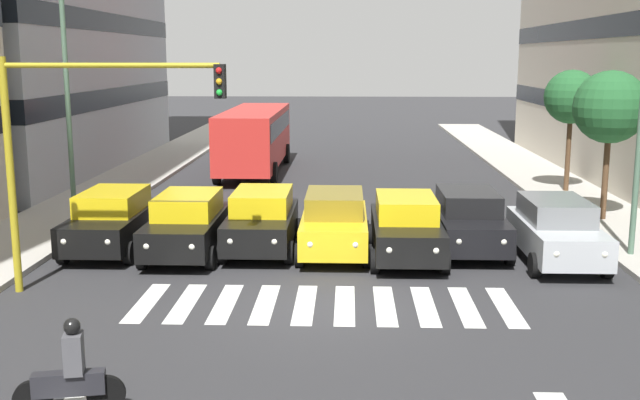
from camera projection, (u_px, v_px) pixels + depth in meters
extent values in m
plane|color=#2D2D30|center=(325.00, 305.00, 17.06)|extent=(180.00, 180.00, 0.00)
cube|color=black|center=(34.00, 97.00, 37.36)|extent=(8.21, 21.46, 0.90)
cube|color=black|center=(29.00, 23.00, 36.70)|extent=(8.21, 21.46, 0.90)
cube|color=silver|center=(506.00, 307.00, 16.90)|extent=(0.45, 2.80, 0.01)
cube|color=silver|center=(465.00, 306.00, 16.94)|extent=(0.45, 2.80, 0.01)
cube|color=silver|center=(425.00, 306.00, 16.97)|extent=(0.45, 2.80, 0.01)
cube|color=silver|center=(385.00, 305.00, 17.01)|extent=(0.45, 2.80, 0.01)
cube|color=silver|center=(345.00, 305.00, 17.04)|extent=(0.45, 2.80, 0.01)
cube|color=silver|center=(305.00, 304.00, 17.07)|extent=(0.45, 2.80, 0.01)
cube|color=silver|center=(265.00, 304.00, 17.11)|extent=(0.45, 2.80, 0.01)
cube|color=silver|center=(225.00, 303.00, 17.14)|extent=(0.45, 2.80, 0.01)
cube|color=silver|center=(186.00, 303.00, 17.17)|extent=(0.45, 2.80, 0.01)
cube|color=silver|center=(147.00, 302.00, 17.21)|extent=(0.45, 2.80, 0.01)
cube|color=#B2B7BC|center=(556.00, 237.00, 20.43)|extent=(1.80, 4.40, 0.80)
cube|color=slate|center=(556.00, 210.00, 20.49)|extent=(1.58, 2.46, 0.60)
cylinder|color=black|center=(607.00, 266.00, 19.04)|extent=(0.22, 0.64, 0.64)
cylinder|color=black|center=(535.00, 265.00, 19.11)|extent=(0.22, 0.64, 0.64)
cylinder|color=black|center=(573.00, 239.00, 21.89)|extent=(0.22, 0.64, 0.64)
cylinder|color=black|center=(510.00, 238.00, 21.96)|extent=(0.22, 0.64, 0.64)
sphere|color=white|center=(604.00, 254.00, 18.28)|extent=(0.18, 0.18, 0.18)
sphere|color=white|center=(556.00, 254.00, 18.32)|extent=(0.18, 0.18, 0.18)
cube|color=black|center=(468.00, 226.00, 21.67)|extent=(1.80, 4.40, 0.80)
cube|color=black|center=(468.00, 201.00, 21.74)|extent=(1.58, 2.46, 0.60)
cylinder|color=black|center=(510.00, 253.00, 20.29)|extent=(0.22, 0.64, 0.64)
cylinder|color=black|center=(442.00, 252.00, 20.35)|extent=(0.22, 0.64, 0.64)
cylinder|color=black|center=(490.00, 229.00, 23.14)|extent=(0.22, 0.64, 0.64)
cylinder|color=black|center=(431.00, 228.00, 23.20)|extent=(0.22, 0.64, 0.64)
sphere|color=white|center=(504.00, 242.00, 19.52)|extent=(0.18, 0.18, 0.18)
sphere|color=white|center=(459.00, 241.00, 19.57)|extent=(0.18, 0.18, 0.18)
cube|color=black|center=(406.00, 233.00, 20.81)|extent=(1.80, 4.40, 0.80)
cube|color=yellow|center=(406.00, 207.00, 20.88)|extent=(1.58, 2.46, 0.60)
cylinder|color=black|center=(445.00, 262.00, 19.43)|extent=(0.22, 0.64, 0.64)
cylinder|color=black|center=(375.00, 261.00, 19.49)|extent=(0.22, 0.64, 0.64)
cylinder|color=black|center=(433.00, 235.00, 22.28)|extent=(0.22, 0.64, 0.64)
cylinder|color=black|center=(372.00, 235.00, 22.34)|extent=(0.22, 0.64, 0.64)
sphere|color=white|center=(436.00, 250.00, 18.66)|extent=(0.18, 0.18, 0.18)
sphere|color=white|center=(389.00, 250.00, 18.71)|extent=(0.18, 0.18, 0.18)
cube|color=gold|center=(334.00, 228.00, 21.38)|extent=(1.80, 4.40, 0.80)
cube|color=olive|center=(335.00, 203.00, 21.45)|extent=(1.58, 2.46, 0.60)
cylinder|color=black|center=(367.00, 256.00, 20.00)|extent=(0.22, 0.64, 0.64)
cylinder|color=black|center=(299.00, 255.00, 20.06)|extent=(0.22, 0.64, 0.64)
cylinder|color=black|center=(365.00, 231.00, 22.85)|extent=(0.22, 0.64, 0.64)
cylinder|color=black|center=(306.00, 230.00, 22.91)|extent=(0.22, 0.64, 0.64)
sphere|color=white|center=(355.00, 244.00, 19.23)|extent=(0.18, 0.18, 0.18)
sphere|color=white|center=(310.00, 244.00, 19.28)|extent=(0.18, 0.18, 0.18)
cube|color=black|center=(262.00, 226.00, 21.70)|extent=(1.80, 4.40, 0.80)
cube|color=yellow|center=(262.00, 201.00, 21.77)|extent=(1.58, 2.46, 0.60)
cylinder|color=black|center=(289.00, 253.00, 20.32)|extent=(0.22, 0.64, 0.64)
cylinder|color=black|center=(223.00, 252.00, 20.38)|extent=(0.22, 0.64, 0.64)
cylinder|color=black|center=(297.00, 229.00, 23.17)|extent=(0.22, 0.64, 0.64)
cylinder|color=black|center=(238.00, 228.00, 23.23)|extent=(0.22, 0.64, 0.64)
sphere|color=white|center=(275.00, 241.00, 19.55)|extent=(0.18, 0.18, 0.18)
sphere|color=white|center=(230.00, 241.00, 19.60)|extent=(0.18, 0.18, 0.18)
cube|color=black|center=(187.00, 230.00, 21.18)|extent=(1.80, 4.40, 0.80)
cube|color=yellow|center=(188.00, 204.00, 21.24)|extent=(1.58, 2.46, 0.60)
cylinder|color=black|center=(210.00, 258.00, 19.79)|extent=(0.22, 0.64, 0.64)
cylinder|color=black|center=(142.00, 257.00, 19.86)|extent=(0.22, 0.64, 0.64)
cylinder|color=black|center=(228.00, 232.00, 22.65)|extent=(0.22, 0.64, 0.64)
cylinder|color=black|center=(168.00, 232.00, 22.71)|extent=(0.22, 0.64, 0.64)
sphere|color=white|center=(192.00, 246.00, 19.03)|extent=(0.18, 0.18, 0.18)
sphere|color=white|center=(147.00, 246.00, 19.07)|extent=(0.18, 0.18, 0.18)
cube|color=black|center=(112.00, 226.00, 21.67)|extent=(1.80, 4.40, 0.80)
cube|color=yellow|center=(113.00, 201.00, 21.74)|extent=(1.58, 2.46, 0.60)
cylinder|color=black|center=(129.00, 253.00, 20.29)|extent=(0.22, 0.64, 0.64)
cylinder|color=black|center=(63.00, 252.00, 20.36)|extent=(0.22, 0.64, 0.64)
cylinder|color=black|center=(156.00, 229.00, 23.14)|extent=(0.22, 0.64, 0.64)
cylinder|color=black|center=(98.00, 228.00, 23.21)|extent=(0.22, 0.64, 0.64)
sphere|color=white|center=(108.00, 242.00, 19.53)|extent=(0.18, 0.18, 0.18)
sphere|color=white|center=(64.00, 241.00, 19.57)|extent=(0.18, 0.18, 0.18)
cube|color=red|center=(255.00, 136.00, 36.36)|extent=(2.50, 10.50, 2.50)
cube|color=black|center=(255.00, 124.00, 36.26)|extent=(2.52, 9.87, 0.80)
cylinder|color=black|center=(274.00, 173.00, 32.94)|extent=(0.28, 1.00, 1.00)
cylinder|color=black|center=(217.00, 173.00, 33.03)|extent=(0.28, 1.00, 1.00)
cylinder|color=black|center=(287.00, 153.00, 39.64)|extent=(0.28, 1.00, 1.00)
cylinder|color=black|center=(239.00, 153.00, 39.73)|extent=(0.28, 1.00, 1.00)
cylinder|color=black|center=(33.00, 399.00, 11.68)|extent=(0.61, 0.22, 0.60)
cylinder|color=black|center=(106.00, 394.00, 11.86)|extent=(0.61, 0.22, 0.60)
cube|color=#232328|center=(69.00, 383.00, 11.73)|extent=(1.13, 0.46, 0.36)
cube|color=#4C4C51|center=(74.00, 354.00, 11.66)|extent=(0.35, 0.41, 0.64)
sphere|color=black|center=(72.00, 326.00, 11.58)|extent=(0.26, 0.26, 0.26)
cylinder|color=#AD991E|center=(11.00, 177.00, 17.52)|extent=(0.18, 0.18, 5.50)
cylinder|color=#AD991E|center=(110.00, 65.00, 16.96)|extent=(4.93, 0.12, 0.12)
cube|color=black|center=(220.00, 81.00, 16.93)|extent=(0.24, 0.28, 0.76)
sphere|color=red|center=(219.00, 71.00, 16.74)|extent=(0.14, 0.14, 0.14)
sphere|color=orange|center=(219.00, 82.00, 16.78)|extent=(0.14, 0.14, 0.14)
sphere|color=green|center=(219.00, 92.00, 16.83)|extent=(0.14, 0.14, 0.14)
cylinder|color=#4C6B56|center=(68.00, 104.00, 23.75)|extent=(0.16, 0.16, 7.78)
cylinder|color=#513823|center=(605.00, 174.00, 25.10)|extent=(0.20, 0.20, 3.01)
sphere|color=#235B2D|center=(610.00, 107.00, 24.69)|extent=(2.38, 2.38, 2.38)
cylinder|color=#513823|center=(568.00, 152.00, 30.46)|extent=(0.20, 0.20, 3.13)
sphere|color=#235B2D|center=(572.00, 97.00, 30.05)|extent=(2.14, 2.14, 2.14)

